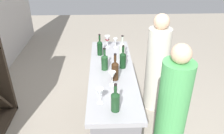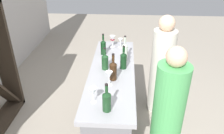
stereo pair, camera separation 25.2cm
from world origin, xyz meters
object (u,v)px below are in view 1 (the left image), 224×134
object	(u,v)px
wine_bottle_rightmost_clear_pale	(122,50)
person_center_guest	(171,115)
wine_bottle_far_right_dark_green	(100,47)
wine_glass_near_right	(107,39)
wine_glass_near_center	(112,75)
wine_glass_far_left	(100,93)
wine_bottle_second_right_dark_green	(123,59)
wine_glass_near_left	(115,41)
wine_bottle_second_left_amber_brown	(115,70)
wine_bottle_leftmost_olive_green	(116,101)
wine_bottle_center_olive_green	(105,62)
person_left_guest	(157,67)

from	to	relation	value
wine_bottle_rightmost_clear_pale	person_center_guest	distance (m)	1.06
wine_bottle_far_right_dark_green	wine_glass_near_right	distance (m)	0.30
wine_glass_near_center	wine_glass_far_left	size ratio (longest dim) A/B	1.01
wine_bottle_far_right_dark_green	wine_glass_far_left	distance (m)	1.10
wine_bottle_second_right_dark_green	wine_glass_near_left	xyz separation A→B (m)	(0.64, 0.06, -0.01)
wine_glass_near_left	wine_glass_far_left	size ratio (longest dim) A/B	0.86
wine_glass_near_center	person_center_guest	distance (m)	0.77
wine_bottle_second_left_amber_brown	person_center_guest	xyz separation A→B (m)	(-0.36, -0.59, -0.37)
wine_bottle_second_right_dark_green	person_center_guest	xyz separation A→B (m)	(-0.64, -0.48, -0.37)
wine_bottle_leftmost_olive_green	wine_glass_near_left	bearing A→B (deg)	-3.01
wine_bottle_far_right_dark_green	person_center_guest	distance (m)	1.33
wine_bottle_center_olive_green	wine_bottle_second_left_amber_brown	bearing A→B (deg)	-154.34
wine_bottle_leftmost_olive_green	wine_bottle_second_left_amber_brown	size ratio (longest dim) A/B	0.90
wine_glass_near_left	wine_glass_near_right	world-z (taller)	wine_glass_near_right
wine_bottle_second_left_amber_brown	person_center_guest	size ratio (longest dim) A/B	0.21
wine_bottle_far_right_dark_green	person_left_guest	distance (m)	0.94
wine_bottle_leftmost_olive_green	wine_bottle_rightmost_clear_pale	size ratio (longest dim) A/B	0.87
wine_glass_far_left	person_center_guest	size ratio (longest dim) A/B	0.11
wine_bottle_second_left_amber_brown	wine_glass_near_left	world-z (taller)	wine_bottle_second_left_amber_brown
wine_bottle_leftmost_olive_green	wine_bottle_second_left_amber_brown	bearing A→B (deg)	-2.45
wine_bottle_second_left_amber_brown	wine_glass_far_left	distance (m)	0.46
wine_bottle_leftmost_olive_green	wine_glass_near_center	distance (m)	0.43
wine_bottle_leftmost_olive_green	wine_glass_far_left	world-z (taller)	wine_bottle_leftmost_olive_green
wine_bottle_center_olive_green	wine_bottle_rightmost_clear_pale	world-z (taller)	wine_bottle_rightmost_clear_pale
wine_bottle_second_right_dark_green	wine_bottle_rightmost_clear_pale	world-z (taller)	wine_bottle_rightmost_clear_pale
wine_bottle_leftmost_olive_green	person_left_guest	world-z (taller)	person_left_guest
wine_glass_near_right	wine_glass_far_left	distance (m)	1.38
wine_bottle_leftmost_olive_green	wine_bottle_far_right_dark_green	size ratio (longest dim) A/B	0.96
wine_bottle_second_right_dark_green	wine_bottle_far_right_dark_green	bearing A→B (deg)	36.72
wine_bottle_leftmost_olive_green	wine_bottle_far_right_dark_green	bearing A→B (deg)	7.22
wine_glass_far_left	wine_bottle_rightmost_clear_pale	bearing A→B (deg)	-16.93
wine_bottle_center_olive_green	wine_glass_near_center	world-z (taller)	wine_bottle_center_olive_green
wine_bottle_leftmost_olive_green	wine_bottle_second_right_dark_green	world-z (taller)	wine_bottle_second_right_dark_green
wine_bottle_leftmost_olive_green	wine_glass_near_right	world-z (taller)	wine_bottle_leftmost_olive_green
wine_glass_near_right	wine_glass_near_center	bearing A→B (deg)	-178.40
wine_glass_near_center	person_center_guest	xyz separation A→B (m)	(-0.24, -0.63, -0.37)
wine_bottle_center_olive_green	wine_bottle_rightmost_clear_pale	size ratio (longest dim) A/B	0.85
wine_bottle_center_olive_green	person_left_guest	world-z (taller)	person_left_guest
wine_bottle_rightmost_clear_pale	wine_glass_near_right	bearing A→B (deg)	23.95
wine_bottle_rightmost_clear_pale	wine_glass_far_left	xyz separation A→B (m)	(-0.95, 0.29, -0.01)
wine_bottle_rightmost_clear_pale	wine_bottle_far_right_dark_green	world-z (taller)	wine_bottle_rightmost_clear_pale
wine_glass_near_center	wine_glass_far_left	world-z (taller)	wine_glass_near_center
wine_bottle_rightmost_clear_pale	wine_glass_near_left	world-z (taller)	wine_bottle_rightmost_clear_pale
wine_bottle_second_left_amber_brown	wine_glass_near_left	size ratio (longest dim) A/B	2.27
wine_bottle_center_olive_green	wine_glass_far_left	distance (m)	0.68
wine_bottle_rightmost_clear_pale	person_center_guest	size ratio (longest dim) A/B	0.22
wine_glass_near_center	wine_bottle_leftmost_olive_green	bearing A→B (deg)	-178.23
wine_glass_near_left	person_left_guest	size ratio (longest dim) A/B	0.09
person_center_guest	wine_glass_near_center	bearing A→B (deg)	-9.49
wine_glass_near_left	person_center_guest	world-z (taller)	person_center_guest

